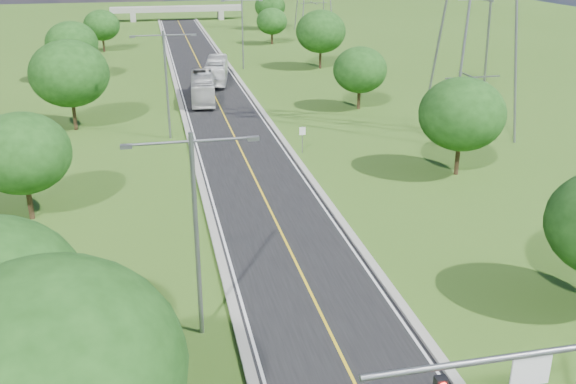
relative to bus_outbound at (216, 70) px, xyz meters
name	(u,v)px	position (x,y,z in m)	size (l,w,h in m)	color
ground	(216,99)	(-1.16, -9.34, -1.59)	(260.00, 260.00, 0.00)	#375A19
road	(211,88)	(-1.16, -3.34, -1.56)	(8.00, 150.00, 0.06)	black
curb_left	(177,89)	(-5.41, -3.34, -1.48)	(0.50, 150.00, 0.22)	gray
curb_right	(244,86)	(3.09, -3.34, -1.48)	(0.50, 150.00, 0.22)	gray
speed_limit_sign	(302,135)	(4.04, -31.36, 0.01)	(0.55, 0.09, 2.40)	slate
overpass	(177,10)	(-1.16, 70.66, 0.82)	(30.00, 3.00, 3.20)	gray
streetlight_near_left	(196,220)	(-7.16, -57.34, 4.35)	(5.90, 0.25, 10.00)	slate
streetlight_mid_left	(166,76)	(-7.16, -24.34, 4.35)	(5.90, 0.25, 10.00)	slate
streetlight_far_right	(242,27)	(4.84, 8.66, 4.35)	(5.90, 0.25, 10.00)	slate
tree_lb	(22,153)	(-17.16, -41.34, 3.05)	(6.30, 6.30, 7.33)	black
tree_lc	(69,74)	(-16.16, -19.34, 3.99)	(7.56, 7.56, 8.79)	black
tree_ld	(72,44)	(-18.16, 4.66, 3.36)	(6.72, 6.72, 7.82)	black
tree_le	(102,25)	(-15.66, 28.66, 2.74)	(5.88, 5.88, 6.84)	black
tree_lf	(51,373)	(-12.16, -67.34, 4.30)	(7.98, 7.98, 9.28)	black
tree_rb	(462,114)	(14.84, -39.34, 3.36)	(6.72, 6.72, 7.82)	black
tree_rc	(360,70)	(13.84, -17.34, 2.74)	(5.88, 5.88, 6.84)	black
tree_rd	(321,32)	(15.84, 6.66, 3.68)	(7.14, 7.14, 8.30)	black
tree_re	(272,21)	(13.34, 30.66, 2.43)	(5.46, 5.46, 6.35)	black
tree_rf	(270,6)	(16.84, 50.66, 3.05)	(6.30, 6.30, 7.33)	black
bus_outbound	(216,70)	(0.00, 0.00, 0.00)	(2.57, 10.99, 3.06)	silver
bus_inbound	(203,88)	(-2.71, -10.10, -0.02)	(2.53, 10.82, 3.01)	beige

